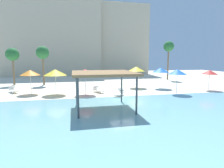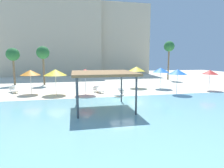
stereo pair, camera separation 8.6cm
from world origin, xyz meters
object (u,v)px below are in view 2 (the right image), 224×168
palm_tree_2 (43,53)px  beach_umbrella_blue_3 (161,70)px  beach_umbrella_blue_6 (178,72)px  palm_tree_0 (13,55)px  lounge_chair_0 (13,90)px  beach_umbrella_yellow_0 (55,72)px  lounge_chair_1 (120,93)px  beach_umbrella_yellow_7 (136,69)px  lounge_chair_2 (98,90)px  beach_umbrella_orange_2 (30,73)px  shade_pavilion (103,74)px  palm_tree_1 (169,47)px  beach_umbrella_red_5 (210,72)px  beach_umbrella_red_1 (85,72)px

palm_tree_2 → beach_umbrella_blue_3: bearing=-23.1°
beach_umbrella_blue_6 → palm_tree_0: size_ratio=0.50×
lounge_chair_0 → beach_umbrella_yellow_0: bearing=40.7°
beach_umbrella_blue_6 → palm_tree_2: (-15.59, 10.89, 2.21)m
lounge_chair_0 → lounge_chair_1: same height
beach_umbrella_yellow_7 → lounge_chair_2: beach_umbrella_yellow_7 is taller
lounge_chair_2 → lounge_chair_0: bearing=-120.8°
lounge_chair_0 → palm_tree_2: (2.57, 6.08, 4.37)m
beach_umbrella_orange_2 → palm_tree_2: (0.37, 7.22, 2.31)m
shade_pavilion → palm_tree_1: bearing=49.2°
beach_umbrella_yellow_0 → palm_tree_2: 8.77m
lounge_chair_2 → beach_umbrella_yellow_0: bearing=-108.0°
beach_umbrella_blue_6 → lounge_chair_2: beach_umbrella_blue_6 is taller
beach_umbrella_blue_6 → lounge_chair_1: 6.84m
beach_umbrella_blue_6 → beach_umbrella_red_5: bearing=15.9°
beach_umbrella_yellow_7 → lounge_chair_0: beach_umbrella_yellow_7 is taller
beach_umbrella_orange_2 → palm_tree_1: palm_tree_1 is taller
lounge_chair_2 → shade_pavilion: bearing=-24.0°
beach_umbrella_blue_3 → beach_umbrella_blue_6: beach_umbrella_blue_6 is taller
palm_tree_0 → beach_umbrella_yellow_0: bearing=-52.7°
beach_umbrella_red_1 → beach_umbrella_blue_6: size_ratio=1.01×
beach_umbrella_red_1 → beach_umbrella_red_5: beach_umbrella_red_1 is taller
beach_umbrella_red_1 → lounge_chair_1: (3.48, -1.61, -2.16)m
palm_tree_1 → beach_umbrella_blue_6: bearing=-115.0°
lounge_chair_1 → palm_tree_2: palm_tree_2 is taller
beach_umbrella_red_1 → lounge_chair_2: size_ratio=1.41×
beach_umbrella_blue_6 → palm_tree_1: 15.05m
beach_umbrella_orange_2 → beach_umbrella_blue_6: (15.96, -3.67, 0.10)m
beach_umbrella_orange_2 → palm_tree_0: (-3.98, 7.97, 2.06)m
beach_umbrella_red_1 → palm_tree_2: size_ratio=0.49×
beach_umbrella_orange_2 → shade_pavilion: bearing=-49.2°
beach_umbrella_red_5 → palm_tree_1: bearing=86.3°
beach_umbrella_yellow_7 → lounge_chair_0: (-15.34, -0.69, -2.22)m
beach_umbrella_red_5 → lounge_chair_2: size_ratio=1.27×
beach_umbrella_blue_3 → lounge_chair_0: 18.40m
beach_umbrella_orange_2 → lounge_chair_0: 3.23m
palm_tree_0 → palm_tree_1: bearing=3.6°
lounge_chair_0 → lounge_chair_2: bearing=51.9°
beach_umbrella_blue_3 → palm_tree_0: palm_tree_0 is taller
shade_pavilion → palm_tree_1: 23.50m
beach_umbrella_red_1 → palm_tree_1: 20.00m
beach_umbrella_yellow_0 → beach_umbrella_orange_2: size_ratio=1.03×
lounge_chair_2 → palm_tree_2: (-7.13, 7.98, 4.37)m
shade_pavilion → beach_umbrella_blue_3: size_ratio=1.72×
lounge_chair_1 → lounge_chair_2: same height
beach_umbrella_red_1 → lounge_chair_2: 2.78m
beach_umbrella_red_5 → lounge_chair_0: (-23.60, 3.26, -1.93)m
lounge_chair_0 → palm_tree_1: palm_tree_1 is taller
beach_umbrella_blue_3 → palm_tree_0: 21.48m
beach_umbrella_orange_2 → lounge_chair_2: 7.81m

